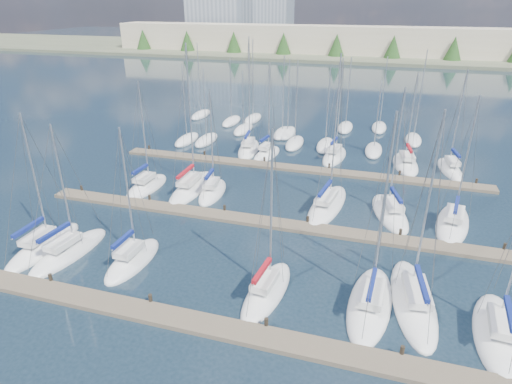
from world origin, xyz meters
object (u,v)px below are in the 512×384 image
(sailboat_e, at_px, (370,303))
(sailboat_l, at_px, (390,213))
(sailboat_f, at_px, (413,301))
(sailboat_p, at_px, (334,156))
(sailboat_m, at_px, (453,223))
(sailboat_g, at_px, (498,333))
(sailboat_h, at_px, (147,186))
(sailboat_i, at_px, (192,188))
(sailboat_j, at_px, (212,192))
(sailboat_r, at_px, (450,169))
(sailboat_n, at_px, (249,149))
(sailboat_a, at_px, (44,246))
(sailboat_k, at_px, (327,205))
(sailboat_c, at_px, (133,260))
(sailboat_b, at_px, (69,252))
(sailboat_d, at_px, (267,291))
(sailboat_q, at_px, (405,164))
(sailboat_o, at_px, (267,154))

(sailboat_e, bearing_deg, sailboat_l, 89.66)
(sailboat_f, distance_m, sailboat_p, 28.74)
(sailboat_m, bearing_deg, sailboat_g, -75.12)
(sailboat_h, bearing_deg, sailboat_m, 2.23)
(sailboat_m, distance_m, sailboat_i, 25.91)
(sailboat_e, bearing_deg, sailboat_j, 144.87)
(sailboat_m, relative_size, sailboat_r, 0.99)
(sailboat_f, bearing_deg, sailboat_j, 140.52)
(sailboat_g, xyz_separation_m, sailboat_m, (-1.09, 14.21, -0.01))
(sailboat_n, distance_m, sailboat_p, 11.43)
(sailboat_f, xyz_separation_m, sailboat_a, (-28.79, -1.46, 0.00))
(sailboat_k, bearing_deg, sailboat_i, -172.44)
(sailboat_m, distance_m, sailboat_f, 13.02)
(sailboat_c, height_order, sailboat_f, sailboat_f)
(sailboat_i, height_order, sailboat_k, sailboat_i)
(sailboat_e, height_order, sailboat_i, sailboat_i)
(sailboat_j, bearing_deg, sailboat_k, -4.68)
(sailboat_f, bearing_deg, sailboat_p, 100.94)
(sailboat_g, bearing_deg, sailboat_b, -175.18)
(sailboat_e, height_order, sailboat_m, sailboat_e)
(sailboat_e, relative_size, sailboat_m, 1.12)
(sailboat_g, distance_m, sailboat_l, 16.10)
(sailboat_k, distance_m, sailboat_a, 25.57)
(sailboat_n, height_order, sailboat_l, sailboat_n)
(sailboat_e, xyz_separation_m, sailboat_f, (2.77, 1.13, -0.00))
(sailboat_m, bearing_deg, sailboat_e, -105.19)
(sailboat_b, relative_size, sailboat_a, 0.95)
(sailboat_f, xyz_separation_m, sailboat_r, (4.98, 26.75, 0.02))
(sailboat_n, relative_size, sailboat_d, 1.23)
(sailboat_g, relative_size, sailboat_q, 1.16)
(sailboat_e, relative_size, sailboat_l, 1.09)
(sailboat_f, relative_size, sailboat_h, 1.15)
(sailboat_d, bearing_deg, sailboat_o, 111.06)
(sailboat_e, relative_size, sailboat_k, 0.91)
(sailboat_q, xyz_separation_m, sailboat_d, (-9.65, -29.00, 0.02))
(sailboat_r, distance_m, sailboat_a, 44.01)
(sailboat_o, xyz_separation_m, sailboat_m, (21.05, -13.19, -0.02))
(sailboat_a, relative_size, sailboat_d, 0.96)
(sailboat_l, xyz_separation_m, sailboat_a, (-27.10, -14.42, 0.00))
(sailboat_f, xyz_separation_m, sailboat_j, (-19.60, 12.58, 0.01))
(sailboat_c, distance_m, sailboat_b, 5.52)
(sailboat_h, bearing_deg, sailboat_j, 6.79)
(sailboat_g, height_order, sailboat_r, sailboat_g)
(sailboat_g, xyz_separation_m, sailboat_o, (-22.14, 27.40, 0.01))
(sailboat_m, xyz_separation_m, sailboat_j, (-23.38, 0.11, 0.01))
(sailboat_m, bearing_deg, sailboat_j, -169.77)
(sailboat_l, relative_size, sailboat_d, 1.01)
(sailboat_c, xyz_separation_m, sailboat_f, (20.71, 1.14, -0.01))
(sailboat_e, height_order, sailboat_k, sailboat_k)
(sailboat_o, distance_m, sailboat_c, 27.01)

